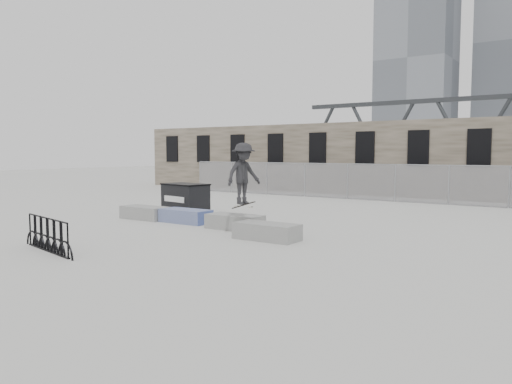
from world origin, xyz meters
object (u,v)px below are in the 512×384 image
at_px(planter_far_left, 145,212).
at_px(planter_center_right, 235,221).
at_px(skateboarder, 243,174).
at_px(planter_offset, 267,231).
at_px(bike_rack, 48,235).
at_px(dumpster, 185,199).
at_px(planter_center_left, 186,215).

relative_size(planter_far_left, planter_center_right, 1.00).
distance_m(planter_center_right, skateboarder, 2.02).
bearing_deg(skateboarder, planter_offset, -94.91).
xyz_separation_m(planter_center_right, bike_rack, (-1.77, -5.94, 0.16)).
bearing_deg(dumpster, bike_rack, -63.13).
bearing_deg(planter_far_left, dumpster, 84.75).
height_order(planter_center_left, dumpster, dumpster).
relative_size(planter_far_left, planter_offset, 1.00).
height_order(bike_rack, skateboarder, skateboarder).
xyz_separation_m(planter_center_left, planter_offset, (4.54, -1.32, 0.00)).
bearing_deg(skateboarder, planter_center_left, 89.34).
bearing_deg(planter_center_right, skateboarder, -38.19).
height_order(planter_far_left, skateboarder, skateboarder).
bearing_deg(planter_center_left, dumpster, 132.71).
height_order(dumpster, bike_rack, dumpster).
xyz_separation_m(planter_center_right, skateboarder, (0.87, -0.69, 1.69)).
distance_m(bike_rack, skateboarder, 6.08).
xyz_separation_m(planter_offset, bike_rack, (-3.83, -4.84, 0.16)).
bearing_deg(planter_far_left, skateboarder, -7.98).
relative_size(planter_center_right, bike_rack, 0.65).
height_order(planter_offset, bike_rack, bike_rack).
xyz_separation_m(dumpster, skateboarder, (5.21, -2.91, 1.30)).
height_order(planter_center_left, skateboarder, skateboarder).
bearing_deg(planter_center_left, planter_far_left, -175.75).
xyz_separation_m(planter_center_right, planter_offset, (2.05, -1.10, 0.00)).
distance_m(planter_center_right, dumpster, 4.89).
bearing_deg(planter_center_left, planter_center_right, -5.11).
relative_size(planter_center_right, dumpster, 0.93).
height_order(planter_center_right, skateboarder, skateboarder).
xyz_separation_m(planter_far_left, skateboarder, (5.41, -0.76, 1.69)).
relative_size(planter_center_left, dumpster, 0.93).
distance_m(planter_center_right, bike_rack, 6.20).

